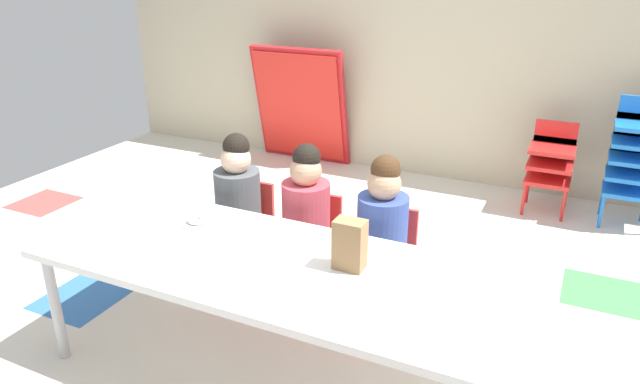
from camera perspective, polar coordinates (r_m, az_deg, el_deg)
The scene contains 12 objects.
ground_plane at distance 3.23m, azimuth 0.84°, elevation -12.31°, with size 6.56×4.86×0.02m.
back_wall at distance 5.01m, azimuth 12.93°, elevation 14.82°, with size 6.56×0.10×2.44m, color beige.
craft_table at distance 2.55m, azimuth -4.46°, elevation -7.66°, with size 2.17×0.81×0.59m.
seated_child_near_camera at distance 3.32m, azimuth -8.03°, elevation -0.41°, with size 0.32×0.32×0.92m.
seated_child_middle_seat at distance 3.11m, azimuth -1.31°, elevation -1.73°, with size 0.32×0.32×0.92m.
seated_child_far_right at distance 2.96m, azimuth 6.24°, elevation -3.19°, with size 0.32×0.31×0.92m.
kid_chair_red_stack at distance 4.67m, azimuth 21.84°, elevation 2.84°, with size 0.32×0.30×0.68m.
kid_chair_blue_stack at distance 4.64m, azimuth 28.57°, elevation 3.18°, with size 0.32×0.30×0.92m.
folded_activity_table at distance 5.39m, azimuth -1.94°, elevation 8.49°, with size 0.90×0.29×1.09m.
paper_bag_brown at distance 2.42m, azimuth 2.95°, elevation -5.20°, with size 0.13×0.09×0.22m, color #9E754C.
paper_plate_near_edge at distance 2.92m, azimuth -11.79°, elevation -2.95°, with size 0.18×0.18×0.01m, color white.
donut_powdered_on_plate at distance 2.92m, azimuth -11.82°, elevation -2.58°, with size 0.12×0.12×0.03m, color white.
Camera 1 is at (1.11, -2.42, 1.82)m, focal length 32.41 mm.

